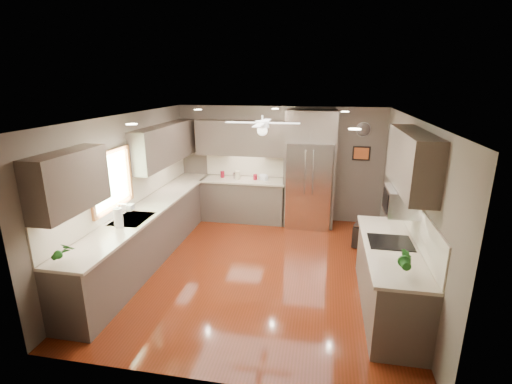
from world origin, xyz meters
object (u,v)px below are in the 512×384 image
(canister_b, at_px, (235,175))
(potted_plant_left, at_px, (62,251))
(canister_d, at_px, (255,177))
(potted_plant_right, at_px, (405,260))
(bowl, at_px, (264,179))
(microwave, at_px, (402,201))
(paper_towel, at_px, (118,218))
(canister_c, at_px, (238,175))
(canister_a, at_px, (222,174))
(soap_bottle, at_px, (131,207))
(stool, at_px, (364,236))
(refrigerator, at_px, (310,171))

(canister_b, bearing_deg, potted_plant_left, -103.60)
(canister_d, bearing_deg, potted_plant_right, -57.33)
(bowl, bearing_deg, microwave, -49.92)
(canister_d, distance_m, microwave, 3.75)
(microwave, height_order, paper_towel, microwave)
(potted_plant_left, relative_size, potted_plant_right, 1.02)
(canister_c, height_order, bowl, canister_c)
(canister_d, bearing_deg, microwave, -47.77)
(canister_a, relative_size, soap_bottle, 0.70)
(canister_a, distance_m, potted_plant_right, 4.92)
(soap_bottle, relative_size, stool, 0.46)
(canister_b, xyz_separation_m, potted_plant_right, (2.86, -3.77, 0.09))
(paper_towel, bearing_deg, soap_bottle, 102.22)
(soap_bottle, xyz_separation_m, potted_plant_right, (4.00, -1.30, 0.06))
(canister_d, bearing_deg, canister_a, 177.14)
(bowl, height_order, stool, bowl)
(canister_a, height_order, potted_plant_right, potted_plant_right)
(soap_bottle, xyz_separation_m, bowl, (1.79, 2.44, -0.07))
(canister_d, distance_m, potted_plant_right, 4.45)
(canister_d, height_order, bowl, canister_d)
(potted_plant_right, distance_m, stool, 2.84)
(canister_c, relative_size, potted_plant_left, 0.55)
(canister_c, height_order, microwave, microwave)
(stool, bearing_deg, refrigerator, 137.67)
(microwave, bearing_deg, canister_b, 136.75)
(microwave, bearing_deg, potted_plant_left, -159.54)
(potted_plant_left, xyz_separation_m, potted_plant_right, (3.89, 0.50, -0.00))
(canister_b, distance_m, microwave, 4.09)
(potted_plant_left, distance_m, bowl, 4.56)
(canister_b, bearing_deg, soap_bottle, -114.88)
(potted_plant_right, distance_m, bowl, 4.35)
(canister_c, bearing_deg, microwave, -43.48)
(canister_a, distance_m, bowl, 0.94)
(canister_d, relative_size, potted_plant_left, 0.39)
(soap_bottle, relative_size, potted_plant_left, 0.61)
(canister_b, height_order, paper_towel, paper_towel)
(canister_d, bearing_deg, potted_plant_left, -109.36)
(canister_b, height_order, refrigerator, refrigerator)
(canister_c, bearing_deg, potted_plant_left, -104.65)
(potted_plant_left, distance_m, refrigerator, 4.97)
(canister_b, relative_size, bowl, 0.65)
(bowl, bearing_deg, canister_d, 178.54)
(canister_c, relative_size, stool, 0.41)
(canister_a, xyz_separation_m, soap_bottle, (-0.86, -2.48, 0.02))
(potted_plant_right, xyz_separation_m, refrigerator, (-1.23, 3.70, 0.09))
(paper_towel, bearing_deg, canister_b, 71.77)
(potted_plant_left, relative_size, microwave, 0.61)
(canister_b, xyz_separation_m, stool, (2.72, -1.07, -0.77))
(soap_bottle, bearing_deg, paper_towel, -77.78)
(stool, bearing_deg, microwave, -82.16)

